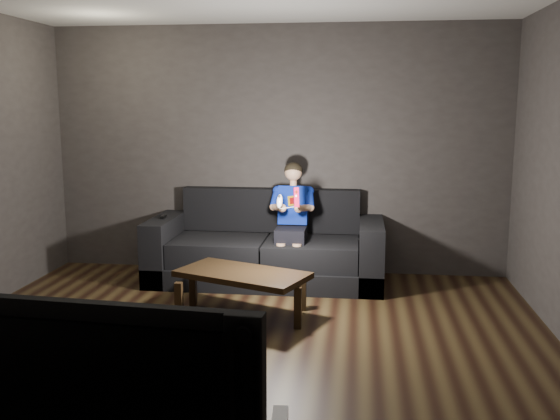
# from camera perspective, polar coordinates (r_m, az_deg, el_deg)

# --- Properties ---
(floor) EXTENTS (5.00, 5.00, 0.00)m
(floor) POSITION_cam_1_polar(r_m,az_deg,el_deg) (4.76, -4.26, -13.31)
(floor) COLOR black
(floor) RESTS_ON ground
(back_wall) EXTENTS (5.00, 0.04, 2.70)m
(back_wall) POSITION_cam_1_polar(r_m,az_deg,el_deg) (6.86, -0.25, 5.48)
(back_wall) COLOR #342F2E
(back_wall) RESTS_ON ground
(front_wall) EXTENTS (5.00, 0.04, 2.70)m
(front_wall) POSITION_cam_1_polar(r_m,az_deg,el_deg) (2.06, -18.72, -5.11)
(front_wall) COLOR #342F2E
(front_wall) RESTS_ON ground
(sofa) EXTENTS (2.43, 1.05, 0.94)m
(sofa) POSITION_cam_1_polar(r_m,az_deg,el_deg) (6.62, -1.21, -3.83)
(sofa) COLOR black
(sofa) RESTS_ON floor
(child) EXTENTS (0.45, 0.56, 1.12)m
(child) POSITION_cam_1_polar(r_m,az_deg,el_deg) (6.42, 1.12, -0.09)
(child) COLOR black
(child) RESTS_ON sofa
(wii_remote_red) EXTENTS (0.06, 0.08, 0.19)m
(wii_remote_red) POSITION_cam_1_polar(r_m,az_deg,el_deg) (5.96, 1.50, 1.17)
(wii_remote_red) COLOR #C11038
(wii_remote_red) RESTS_ON child
(nunchuk_white) EXTENTS (0.07, 0.09, 0.14)m
(nunchuk_white) POSITION_cam_1_polar(r_m,az_deg,el_deg) (5.99, -0.03, 0.81)
(nunchuk_white) COLOR white
(nunchuk_white) RESTS_ON child
(wii_remote_black) EXTENTS (0.06, 0.16, 0.03)m
(wii_remote_black) POSITION_cam_1_polar(r_m,az_deg,el_deg) (6.71, -10.61, -0.59)
(wii_remote_black) COLOR black
(wii_remote_black) RESTS_ON sofa
(coffee_table) EXTENTS (1.25, 0.93, 0.41)m
(coffee_table) POSITION_cam_1_polar(r_m,az_deg,el_deg) (5.49, -3.45, -6.20)
(coffee_table) COLOR black
(coffee_table) RESTS_ON floor
(tv) EXTENTS (1.16, 0.24, 0.66)m
(tv) POSITION_cam_1_polar(r_m,az_deg,el_deg) (2.40, -14.74, -14.90)
(tv) COLOR black
(tv) RESTS_ON media_console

